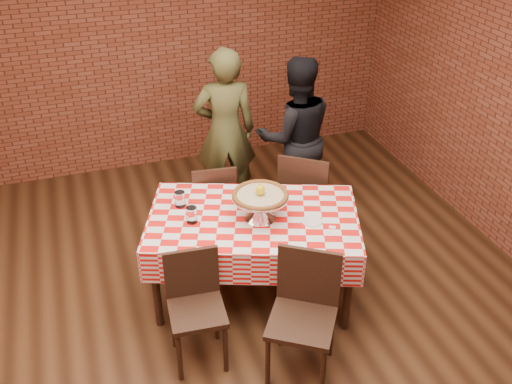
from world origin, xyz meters
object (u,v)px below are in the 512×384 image
Objects in this scene: table at (253,256)px; chair_near_left at (197,314)px; chair_far_right at (307,194)px; water_glass_left at (192,215)px; condiment_caddy at (260,189)px; water_glass_right at (180,199)px; chair_near_right at (302,321)px; pizza_stand at (260,207)px; pizza at (260,196)px; chair_far_left at (213,202)px; diner_olive at (225,131)px; diner_black at (295,137)px.

chair_near_left is at bearing -136.55° from table.
chair_far_right reaches higher than table.
water_glass_left is 0.90× the size of condiment_caddy.
chair_near_right is at bearing -65.65° from water_glass_right.
pizza_stand is (0.04, -0.04, 0.48)m from table.
pizza is 1.01m from chair_far_left.
table is 0.96× the size of diner_olive.
chair_far_right reaches higher than condiment_caddy.
water_glass_right is at bearing 57.58° from chair_far_left.
chair_near_right is at bearing -70.51° from condiment_caddy.
chair_far_right is (0.68, 0.65, -0.39)m from pizza_stand.
diner_olive reaches higher than diner_black.
condiment_caddy is 0.73m from chair_far_left.
condiment_caddy reaches higher than chair_near_left.
diner_olive is at bearing 84.81° from pizza_stand.
water_glass_right is at bearing 98.24° from water_glass_left.
pizza_stand reaches higher than chair_near_left.
chair_far_left is (0.38, 0.48, -0.39)m from water_glass_right.
pizza_stand reaches higher than water_glass_right.
chair_near_right is at bearing 101.66° from chair_far_left.
condiment_caddy is 0.09× the size of diner_olive.
chair_far_right reaches higher than water_glass_right.
pizza reaches higher than table.
water_glass_right is 0.98m from chair_near_left.
diner_olive is 0.68m from diner_black.
water_glass_right is (-0.55, 0.36, -0.14)m from pizza.
diner_olive reaches higher than condiment_caddy.
diner_olive is (0.29, 0.58, 0.40)m from chair_far_left.
table is at bearing 90.28° from diner_olive.
table is 0.54m from condiment_caddy.
pizza_stand is 0.65m from water_glass_right.
table is 1.47m from diner_olive.
pizza_stand is 3.08× the size of condiment_caddy.
table is 0.59m from pizza.
diner_olive is (0.03, 1.12, 0.00)m from condiment_caddy.
diner_olive reaches higher than water_glass_left.
diner_olive reaches higher than pizza.
diner_black reaches higher than chair_near_right.
diner_olive is (0.17, 1.38, 0.46)m from table.
chair_near_right reaches higher than water_glass_left.
water_glass_left is 0.08× the size of diner_black.
pizza_stand is at bearing -12.51° from water_glass_left.
chair_far_left is (0.48, 1.37, 0.00)m from chair_near_left.
condiment_caddy reaches higher than water_glass_right.
chair_far_right is (0.68, 0.65, -0.49)m from pizza.
pizza_stand is at bearing -84.64° from condiment_caddy.
water_glass_left is 1.16m from chair_near_right.
condiment_caddy is 1.09m from diner_black.
table is at bearing 47.88° from chair_near_left.
diner_olive is at bearing 82.85° from table.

